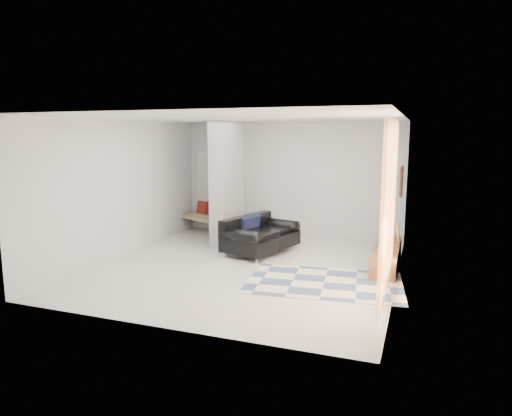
% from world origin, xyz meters
% --- Properties ---
extents(floor, '(6.00, 6.00, 0.00)m').
position_xyz_m(floor, '(0.00, 0.00, 0.00)').
color(floor, white).
rests_on(floor, ground).
extents(ceiling, '(6.00, 6.00, 0.00)m').
position_xyz_m(ceiling, '(0.00, 0.00, 2.80)').
color(ceiling, white).
rests_on(ceiling, wall_back).
extents(wall_back, '(6.00, 0.00, 6.00)m').
position_xyz_m(wall_back, '(0.00, 3.00, 1.40)').
color(wall_back, silver).
rests_on(wall_back, ground).
extents(wall_front, '(6.00, 0.00, 6.00)m').
position_xyz_m(wall_front, '(0.00, -3.00, 1.40)').
color(wall_front, silver).
rests_on(wall_front, ground).
extents(wall_left, '(0.00, 6.00, 6.00)m').
position_xyz_m(wall_left, '(-2.75, 0.00, 1.40)').
color(wall_left, silver).
rests_on(wall_left, ground).
extents(wall_right, '(0.00, 6.00, 6.00)m').
position_xyz_m(wall_right, '(2.75, 0.00, 1.40)').
color(wall_right, silver).
rests_on(wall_right, ground).
extents(partition_column, '(0.35, 1.20, 2.80)m').
position_xyz_m(partition_column, '(-1.10, 1.60, 1.40)').
color(partition_column, '#9B9FA1').
rests_on(partition_column, floor).
extents(hallway_door, '(0.85, 0.06, 2.04)m').
position_xyz_m(hallway_door, '(-2.10, 2.96, 1.02)').
color(hallway_door, white).
rests_on(hallway_door, floor).
extents(curtain, '(0.00, 2.55, 2.55)m').
position_xyz_m(curtain, '(2.67, -1.15, 1.45)').
color(curtain, orange).
rests_on(curtain, wall_right).
extents(wall_art, '(0.04, 0.45, 0.55)m').
position_xyz_m(wall_art, '(2.72, 0.90, 1.65)').
color(wall_art, '#331A0E').
rests_on(wall_art, wall_right).
extents(media_console, '(0.45, 1.98, 0.80)m').
position_xyz_m(media_console, '(2.52, 0.90, 0.20)').
color(media_console, brown).
rests_on(media_console, floor).
extents(loveseat, '(1.41, 1.89, 0.76)m').
position_xyz_m(loveseat, '(-0.16, 1.12, 0.35)').
color(loveseat, silver).
rests_on(loveseat, floor).
extents(daybed, '(1.88, 1.38, 0.77)m').
position_xyz_m(daybed, '(-1.91, 2.49, 0.42)').
color(daybed, black).
rests_on(daybed, floor).
extents(area_rug, '(2.78, 2.03, 0.01)m').
position_xyz_m(area_rug, '(1.60, -0.45, 0.01)').
color(area_rug, beige).
rests_on(area_rug, floor).
extents(cylinder_lamp, '(0.12, 0.12, 0.63)m').
position_xyz_m(cylinder_lamp, '(2.50, 0.33, 0.71)').
color(cylinder_lamp, silver).
rests_on(cylinder_lamp, media_console).
extents(bronze_figurine, '(0.13, 0.13, 0.25)m').
position_xyz_m(bronze_figurine, '(2.47, 1.34, 0.52)').
color(bronze_figurine, black).
rests_on(bronze_figurine, media_console).
extents(vase, '(0.18, 0.18, 0.17)m').
position_xyz_m(vase, '(2.47, 0.73, 0.49)').
color(vase, white).
rests_on(vase, media_console).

